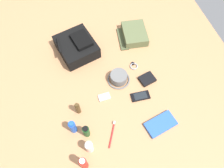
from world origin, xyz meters
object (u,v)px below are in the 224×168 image
(cell_phone, at_px, (140,96))
(wallet, at_px, (147,79))
(toiletry_pouch, at_px, (134,34))
(backpack, at_px, (77,46))
(deodorant_spray, at_px, (73,127))
(shampoo_bottle, at_px, (86,131))
(media_player, at_px, (104,97))
(bucket_hat, at_px, (119,78))
(paperback_novel, at_px, (161,124))
(sunscreen_spray, at_px, (84,163))
(toothpaste_tube, at_px, (89,147))
(toothbrush, at_px, (112,133))
(cologne_bottle, at_px, (78,108))
(wristwatch, at_px, (134,66))

(cell_phone, xyz_separation_m, wallet, (0.12, -0.10, 0.01))
(cell_phone, bearing_deg, toiletry_pouch, -14.43)
(backpack, distance_m, toiletry_pouch, 0.48)
(deodorant_spray, bearing_deg, shampoo_bottle, -124.17)
(media_player, bearing_deg, bucket_hat, -52.88)
(bucket_hat, xyz_separation_m, paperback_novel, (-0.42, -0.17, -0.02))
(backpack, distance_m, sunscreen_spray, 0.89)
(media_player, bearing_deg, toothpaste_tube, 150.03)
(media_player, xyz_separation_m, toothbrush, (-0.27, 0.02, 0.00))
(toiletry_pouch, bearing_deg, bucket_hat, 145.64)
(backpack, bearing_deg, paperback_novel, -152.47)
(paperback_novel, distance_m, media_player, 0.44)
(bucket_hat, xyz_separation_m, sunscreen_spray, (-0.53, 0.39, 0.05))
(cell_phone, bearing_deg, deodorant_spray, 101.41)
(backpack, xyz_separation_m, cologne_bottle, (-0.52, 0.11, -0.00))
(sunscreen_spray, bearing_deg, backpack, -9.71)
(deodorant_spray, relative_size, wristwatch, 1.88)
(paperback_novel, bearing_deg, backpack, 27.53)
(shampoo_bottle, distance_m, toothbrush, 0.18)
(bucket_hat, bearing_deg, wristwatch, -61.24)
(wristwatch, bearing_deg, media_player, 123.04)
(deodorant_spray, height_order, cell_phone, deodorant_spray)
(backpack, distance_m, cologne_bottle, 0.53)
(backpack, bearing_deg, toiletry_pouch, -89.01)
(toiletry_pouch, height_order, sunscreen_spray, sunscreen_spray)
(bucket_hat, bearing_deg, deodorant_spray, 124.90)
(sunscreen_spray, height_order, toothbrush, sunscreen_spray)
(sunscreen_spray, relative_size, wallet, 1.54)
(bucket_hat, height_order, cell_phone, bucket_hat)
(sunscreen_spray, xyz_separation_m, toothpaste_tube, (0.09, -0.05, -0.02))
(cell_phone, relative_size, wristwatch, 1.95)
(paperback_novel, relative_size, wristwatch, 3.19)
(sunscreen_spray, distance_m, cologne_bottle, 0.37)
(sunscreen_spray, bearing_deg, toothpaste_tube, -31.03)
(paperback_novel, bearing_deg, cell_phone, 13.55)
(bucket_hat, xyz_separation_m, wallet, (-0.06, -0.20, -0.02))
(backpack, relative_size, media_player, 4.25)
(bucket_hat, bearing_deg, backpack, 33.61)
(backpack, distance_m, bucket_hat, 0.43)
(bucket_hat, distance_m, sunscreen_spray, 0.65)
(sunscreen_spray, bearing_deg, bucket_hat, -36.27)
(toothpaste_tube, relative_size, cologne_bottle, 1.04)
(toothpaste_tube, distance_m, shampoo_bottle, 0.10)
(wristwatch, bearing_deg, toothpaste_tube, 137.10)
(wallet, bearing_deg, deodorant_spray, 96.82)
(bucket_hat, distance_m, wallet, 0.22)
(cologne_bottle, height_order, toothbrush, cologne_bottle)
(shampoo_bottle, relative_size, wristwatch, 1.68)
(toiletry_pouch, height_order, bucket_hat, bucket_hat)
(cell_phone, distance_m, wallet, 0.15)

